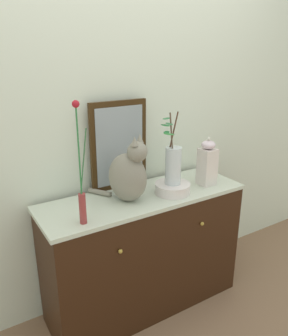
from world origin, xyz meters
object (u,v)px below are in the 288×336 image
(mirror_leaning, at_px, (119,146))
(cat_sitting, at_px, (128,174))
(vase_slim_green, at_px, (81,188))
(jar_lidded_porcelain, at_px, (207,163))
(bowl_porcelain, at_px, (173,188))
(vase_glass_clear, at_px, (173,164))
(sideboard, at_px, (144,252))

(mirror_leaning, relative_size, cat_sitting, 1.37)
(vase_slim_green, xyz_separation_m, jar_lidded_porcelain, (0.91, 0.07, -0.05))
(cat_sitting, xyz_separation_m, vase_slim_green, (-0.34, -0.11, 0.03))
(bowl_porcelain, relative_size, vase_glass_clear, 0.50)
(bowl_porcelain, bearing_deg, sideboard, 159.46)
(bowl_porcelain, bearing_deg, cat_sitting, 171.76)
(vase_slim_green, bearing_deg, jar_lidded_porcelain, 4.44)
(jar_lidded_porcelain, bearing_deg, bowl_porcelain, 179.64)
(mirror_leaning, height_order, jar_lidded_porcelain, mirror_leaning)
(vase_glass_clear, distance_m, jar_lidded_porcelain, 0.28)
(cat_sitting, distance_m, bowl_porcelain, 0.33)
(mirror_leaning, distance_m, jar_lidded_porcelain, 0.59)
(bowl_porcelain, distance_m, jar_lidded_porcelain, 0.30)
(sideboard, distance_m, bowl_porcelain, 0.48)
(cat_sitting, xyz_separation_m, jar_lidded_porcelain, (0.57, -0.04, -0.02))
(sideboard, distance_m, vase_glass_clear, 0.63)
(cat_sitting, distance_m, jar_lidded_porcelain, 0.57)
(sideboard, xyz_separation_m, jar_lidded_porcelain, (0.45, -0.07, 0.56))
(mirror_leaning, relative_size, vase_slim_green, 0.88)
(jar_lidded_porcelain, bearing_deg, cat_sitting, 175.58)
(vase_slim_green, xyz_separation_m, vase_glass_clear, (0.63, 0.07, -0.01))
(mirror_leaning, xyz_separation_m, vase_slim_green, (-0.39, -0.33, -0.08))
(cat_sitting, bearing_deg, sideboard, 10.33)
(vase_slim_green, bearing_deg, vase_glass_clear, 6.69)
(sideboard, height_order, cat_sitting, cat_sitting)
(mirror_leaning, xyz_separation_m, bowl_porcelain, (0.24, -0.26, -0.25))
(vase_glass_clear, bearing_deg, jar_lidded_porcelain, -0.67)
(bowl_porcelain, relative_size, jar_lidded_porcelain, 0.69)
(bowl_porcelain, bearing_deg, jar_lidded_porcelain, -0.36)
(cat_sitting, bearing_deg, bowl_porcelain, -8.24)
(cat_sitting, height_order, vase_slim_green, vase_slim_green)
(sideboard, height_order, jar_lidded_porcelain, jar_lidded_porcelain)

